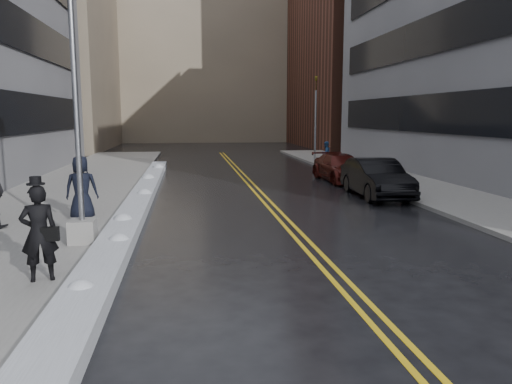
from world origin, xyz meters
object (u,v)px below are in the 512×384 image
object	(u,v)px
pedestrian_fedora	(39,233)
pedestrian_c	(81,188)
fire_hydrant	(404,180)
car_maroon	(341,168)
pedestrian_east	(326,153)
lamppost	(78,150)
car_black	(376,178)
traffic_signal	(315,115)

from	to	relation	value
pedestrian_fedora	pedestrian_c	distance (m)	6.00
fire_hydrant	car_maroon	distance (m)	4.32
pedestrian_c	pedestrian_east	world-z (taller)	pedestrian_c
fire_hydrant	pedestrian_c	xyz separation A→B (m)	(-12.90, -4.99, 0.61)
lamppost	pedestrian_c	xyz separation A→B (m)	(-0.60, 3.01, -1.38)
fire_hydrant	lamppost	bearing A→B (deg)	-146.96
car_black	traffic_signal	bearing A→B (deg)	86.35
pedestrian_fedora	pedestrian_east	world-z (taller)	pedestrian_fedora
pedestrian_c	fire_hydrant	bearing A→B (deg)	-162.27
lamppost	fire_hydrant	size ratio (longest dim) A/B	10.45
lamppost	car_black	distance (m)	12.63
pedestrian_east	pedestrian_c	bearing A→B (deg)	22.58
pedestrian_east	car_black	distance (m)	12.25
fire_hydrant	traffic_signal	world-z (taller)	traffic_signal
pedestrian_fedora	car_maroon	world-z (taller)	pedestrian_fedora
pedestrian_fedora	fire_hydrant	bearing A→B (deg)	-152.60
fire_hydrant	pedestrian_fedora	bearing A→B (deg)	-138.70
pedestrian_fedora	pedestrian_east	size ratio (longest dim) A/B	1.23
pedestrian_c	car_maroon	distance (m)	14.34
lamppost	pedestrian_east	bearing A→B (deg)	58.21
pedestrian_fedora	car_black	xyz separation A→B (m)	(10.71, 9.77, -0.30)
car_maroon	car_black	bearing A→B (deg)	-94.17
lamppost	pedestrian_fedora	bearing A→B (deg)	-93.90
lamppost	pedestrian_east	xyz separation A→B (m)	(11.76, 18.98, -1.60)
pedestrian_c	car_maroon	xyz separation A→B (m)	(11.19, 8.96, -0.45)
lamppost	fire_hydrant	bearing A→B (deg)	33.04
pedestrian_c	pedestrian_fedora	bearing A→B (deg)	90.31
fire_hydrant	traffic_signal	distance (m)	14.30
fire_hydrant	traffic_signal	bearing A→B (deg)	92.05
pedestrian_east	car_black	xyz separation A→B (m)	(-1.25, -12.19, -0.12)
lamppost	car_maroon	world-z (taller)	lamppost
pedestrian_c	pedestrian_east	bearing A→B (deg)	-131.17
fire_hydrant	traffic_signal	size ratio (longest dim) A/B	0.12
traffic_signal	car_black	xyz separation A→B (m)	(-1.29, -15.21, -2.60)
pedestrian_fedora	car_black	size ratio (longest dim) A/B	0.39
pedestrian_fedora	traffic_signal	bearing A→B (deg)	-129.56
traffic_signal	car_maroon	xyz separation A→B (m)	(-1.21, -10.03, -2.70)
traffic_signal	pedestrian_east	distance (m)	3.91
lamppost	traffic_signal	size ratio (longest dim) A/B	1.27
traffic_signal	car_maroon	distance (m)	10.46
pedestrian_c	car_black	distance (m)	11.73
car_black	lamppost	bearing A→B (deg)	-145.92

